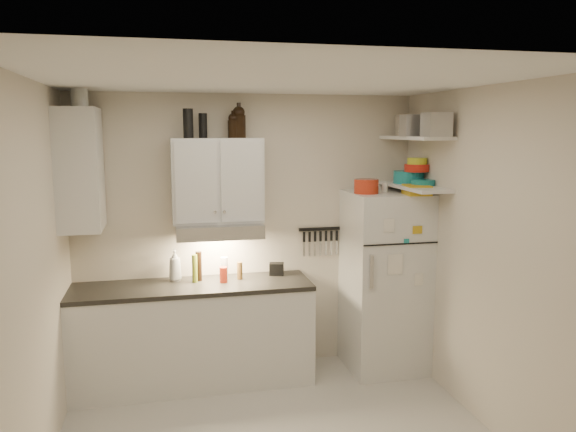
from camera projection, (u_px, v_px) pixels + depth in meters
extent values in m
cube|color=white|center=(281.00, 77.00, 3.66)|extent=(3.20, 3.00, 0.02)
cube|color=beige|center=(248.00, 233.00, 5.31)|extent=(3.20, 0.02, 2.60)
cube|color=beige|center=(30.00, 287.00, 3.51)|extent=(0.02, 3.00, 2.60)
cube|color=beige|center=(491.00, 260.00, 4.21)|extent=(0.02, 3.00, 2.60)
cube|color=silver|center=(194.00, 336.00, 5.02)|extent=(2.10, 0.60, 0.88)
cube|color=black|center=(192.00, 287.00, 4.96)|extent=(2.10, 0.62, 0.04)
cube|color=silver|center=(217.00, 180.00, 5.00)|extent=(0.80, 0.33, 0.75)
cube|color=silver|center=(80.00, 169.00, 4.60)|extent=(0.33, 0.55, 1.00)
cube|color=silver|center=(219.00, 230.00, 5.00)|extent=(0.76, 0.46, 0.12)
cube|color=silver|center=(385.00, 281.00, 5.32)|extent=(0.70, 0.68, 1.70)
cube|color=silver|center=(415.00, 138.00, 5.03)|extent=(0.30, 0.95, 0.03)
cube|color=silver|center=(414.00, 187.00, 5.09)|extent=(0.30, 0.95, 0.03)
cube|color=black|center=(320.00, 229.00, 5.44)|extent=(0.42, 0.02, 0.03)
cylinder|color=#AB2914|center=(366.00, 186.00, 5.08)|extent=(0.27, 0.27, 0.13)
cube|color=gold|center=(417.00, 190.00, 4.98)|extent=(0.24, 0.29, 0.09)
cylinder|color=silver|center=(385.00, 188.00, 5.18)|extent=(0.06, 0.06, 0.09)
cylinder|color=silver|center=(409.00, 125.00, 5.32)|extent=(0.35, 0.35, 0.19)
cube|color=#AAAAAD|center=(413.00, 125.00, 4.90)|extent=(0.20, 0.18, 0.19)
cube|color=#AAAAAD|center=(436.00, 125.00, 4.64)|extent=(0.21, 0.21, 0.20)
cylinder|color=teal|center=(409.00, 177.00, 5.26)|extent=(0.29, 0.29, 0.11)
cylinder|color=red|center=(417.00, 168.00, 5.16)|extent=(0.23, 0.23, 0.07)
cylinder|color=#BAC723|center=(417.00, 161.00, 5.15)|extent=(0.18, 0.18, 0.06)
cylinder|color=teal|center=(423.00, 183.00, 5.05)|extent=(0.26, 0.26, 0.05)
cylinder|color=black|center=(203.00, 126.00, 4.93)|extent=(0.08, 0.08, 0.22)
cylinder|color=black|center=(188.00, 123.00, 4.80)|extent=(0.11, 0.11, 0.25)
cylinder|color=silver|center=(79.00, 96.00, 4.52)|extent=(0.18, 0.18, 0.18)
imported|color=silver|center=(175.00, 263.00, 5.05)|extent=(0.15, 0.15, 0.32)
cylinder|color=brown|center=(240.00, 271.00, 5.12)|extent=(0.06, 0.06, 0.16)
cylinder|color=#62711C|center=(195.00, 268.00, 5.01)|extent=(0.06, 0.06, 0.25)
cylinder|color=black|center=(199.00, 266.00, 5.06)|extent=(0.06, 0.06, 0.27)
cylinder|color=silver|center=(224.00, 268.00, 5.12)|extent=(0.08, 0.08, 0.20)
cylinder|color=#AB2914|center=(223.00, 275.00, 5.01)|extent=(0.08, 0.08, 0.14)
cube|color=black|center=(277.00, 269.00, 5.27)|extent=(0.15, 0.12, 0.11)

